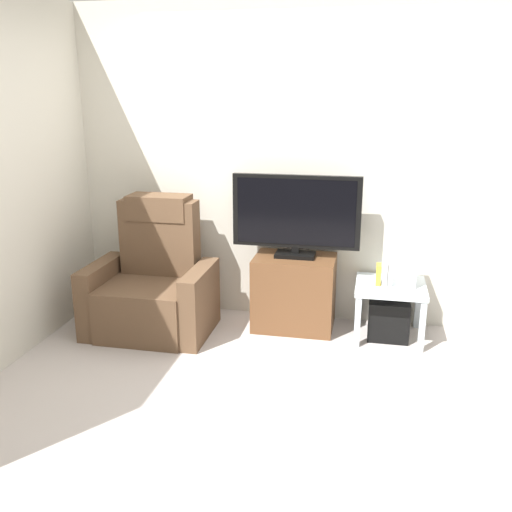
{
  "coord_description": "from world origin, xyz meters",
  "views": [
    {
      "loc": [
        0.64,
        -3.51,
        1.91
      ],
      "look_at": [
        -0.19,
        0.5,
        0.7
      ],
      "focal_mm": 39.7,
      "sensor_mm": 36.0,
      "label": 1
    }
  ],
  "objects_px": {
    "tv_stand": "(294,292)",
    "recliner_armchair": "(153,285)",
    "subwoofer_box": "(388,318)",
    "game_console": "(411,267)",
    "side_table": "(390,293)",
    "book_middle": "(385,273)",
    "book_leftmost": "(378,274)",
    "book_rightmost": "(390,273)",
    "television": "(296,214)"
  },
  "relations": [
    {
      "from": "tv_stand",
      "to": "recliner_armchair",
      "type": "distance_m",
      "value": 1.16
    },
    {
      "from": "tv_stand",
      "to": "subwoofer_box",
      "type": "bearing_deg",
      "value": -2.78
    },
    {
      "from": "recliner_armchair",
      "to": "game_console",
      "type": "distance_m",
      "value": 2.06
    },
    {
      "from": "side_table",
      "to": "book_middle",
      "type": "height_order",
      "value": "book_middle"
    },
    {
      "from": "book_leftmost",
      "to": "book_rightmost",
      "type": "xyz_separation_m",
      "value": [
        0.09,
        0.0,
        0.02
      ]
    },
    {
      "from": "tv_stand",
      "to": "game_console",
      "type": "distance_m",
      "value": 0.96
    },
    {
      "from": "side_table",
      "to": "book_rightmost",
      "type": "xyz_separation_m",
      "value": [
        -0.01,
        -0.02,
        0.17
      ]
    },
    {
      "from": "tv_stand",
      "to": "book_rightmost",
      "type": "bearing_deg",
      "value": -4.34
    },
    {
      "from": "side_table",
      "to": "book_leftmost",
      "type": "xyz_separation_m",
      "value": [
        -0.1,
        -0.02,
        0.15
      ]
    },
    {
      "from": "game_console",
      "to": "television",
      "type": "bearing_deg",
      "value": 177.1
    },
    {
      "from": "book_leftmost",
      "to": "book_rightmost",
      "type": "distance_m",
      "value": 0.09
    },
    {
      "from": "tv_stand",
      "to": "television",
      "type": "xyz_separation_m",
      "value": [
        0.0,
        0.02,
        0.65
      ]
    },
    {
      "from": "book_leftmost",
      "to": "book_middle",
      "type": "xyz_separation_m",
      "value": [
        0.05,
        0.0,
        0.01
      ]
    },
    {
      "from": "recliner_armchair",
      "to": "book_middle",
      "type": "height_order",
      "value": "recliner_armchair"
    },
    {
      "from": "side_table",
      "to": "game_console",
      "type": "relative_size",
      "value": 1.86
    },
    {
      "from": "tv_stand",
      "to": "subwoofer_box",
      "type": "height_order",
      "value": "tv_stand"
    },
    {
      "from": "book_leftmost",
      "to": "book_middle",
      "type": "relative_size",
      "value": 0.88
    },
    {
      "from": "tv_stand",
      "to": "book_rightmost",
      "type": "distance_m",
      "value": 0.79
    },
    {
      "from": "tv_stand",
      "to": "game_console",
      "type": "height_order",
      "value": "game_console"
    },
    {
      "from": "side_table",
      "to": "book_middle",
      "type": "distance_m",
      "value": 0.17
    },
    {
      "from": "television",
      "to": "book_rightmost",
      "type": "relative_size",
      "value": 5.24
    },
    {
      "from": "television",
      "to": "subwoofer_box",
      "type": "bearing_deg",
      "value": -4.19
    },
    {
      "from": "book_middle",
      "to": "side_table",
      "type": "bearing_deg",
      "value": 20.4
    },
    {
      "from": "television",
      "to": "game_console",
      "type": "relative_size",
      "value": 3.52
    },
    {
      "from": "book_middle",
      "to": "game_console",
      "type": "xyz_separation_m",
      "value": [
        0.2,
        0.03,
        0.05
      ]
    },
    {
      "from": "tv_stand",
      "to": "side_table",
      "type": "bearing_deg",
      "value": -2.78
    },
    {
      "from": "recliner_armchair",
      "to": "book_leftmost",
      "type": "distance_m",
      "value": 1.81
    },
    {
      "from": "book_rightmost",
      "to": "recliner_armchair",
      "type": "bearing_deg",
      "value": -173.91
    },
    {
      "from": "subwoofer_box",
      "to": "tv_stand",
      "type": "bearing_deg",
      "value": 177.22
    },
    {
      "from": "subwoofer_box",
      "to": "game_console",
      "type": "distance_m",
      "value": 0.45
    },
    {
      "from": "television",
      "to": "book_middle",
      "type": "height_order",
      "value": "television"
    },
    {
      "from": "television",
      "to": "game_console",
      "type": "bearing_deg",
      "value": -2.9
    },
    {
      "from": "game_console",
      "to": "book_rightmost",
      "type": "bearing_deg",
      "value": -169.27
    },
    {
      "from": "television",
      "to": "book_leftmost",
      "type": "distance_m",
      "value": 0.8
    },
    {
      "from": "side_table",
      "to": "game_console",
      "type": "xyz_separation_m",
      "value": [
        0.15,
        0.01,
        0.21
      ]
    },
    {
      "from": "side_table",
      "to": "subwoofer_box",
      "type": "height_order",
      "value": "side_table"
    },
    {
      "from": "television",
      "to": "subwoofer_box",
      "type": "xyz_separation_m",
      "value": [
        0.77,
        -0.06,
        -0.8
      ]
    },
    {
      "from": "tv_stand",
      "to": "television",
      "type": "height_order",
      "value": "television"
    },
    {
      "from": "television",
      "to": "game_console",
      "type": "xyz_separation_m",
      "value": [
        0.91,
        -0.05,
        -0.37
      ]
    },
    {
      "from": "game_console",
      "to": "book_leftmost",
      "type": "bearing_deg",
      "value": -173.02
    },
    {
      "from": "side_table",
      "to": "book_middle",
      "type": "bearing_deg",
      "value": -159.6
    },
    {
      "from": "recliner_armchair",
      "to": "game_console",
      "type": "relative_size",
      "value": 3.72
    },
    {
      "from": "book_middle",
      "to": "subwoofer_box",
      "type": "bearing_deg",
      "value": 20.4
    },
    {
      "from": "tv_stand",
      "to": "book_middle",
      "type": "bearing_deg",
      "value": -4.59
    },
    {
      "from": "television",
      "to": "side_table",
      "type": "relative_size",
      "value": 1.89
    },
    {
      "from": "book_middle",
      "to": "tv_stand",
      "type": "bearing_deg",
      "value": 175.41
    },
    {
      "from": "recliner_armchair",
      "to": "side_table",
      "type": "height_order",
      "value": "recliner_armchair"
    },
    {
      "from": "book_middle",
      "to": "book_rightmost",
      "type": "height_order",
      "value": "book_rightmost"
    },
    {
      "from": "television",
      "to": "book_leftmost",
      "type": "bearing_deg",
      "value": -6.51
    },
    {
      "from": "recliner_armchair",
      "to": "book_rightmost",
      "type": "xyz_separation_m",
      "value": [
        1.88,
        0.2,
        0.17
      ]
    }
  ]
}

